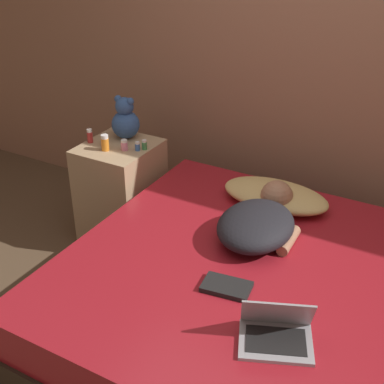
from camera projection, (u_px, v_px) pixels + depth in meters
The scene contains 15 objects.
ground_plane at pixel (235, 341), 2.86m from camera, with size 12.00×12.00×0.00m, color brown.
wall_back at pixel (331, 49), 3.14m from camera, with size 8.00×0.06×2.60m.
bed at pixel (237, 304), 2.73m from camera, with size 1.68×1.82×0.51m.
nightstand at pixel (121, 192), 3.59m from camera, with size 0.45×0.49×0.68m.
pillow at pixel (275, 195), 3.08m from camera, with size 0.63×0.34×0.11m.
person_lying at pixel (260, 221), 2.79m from camera, with size 0.41×0.67×0.18m.
laptop at pixel (276, 331), 2.13m from camera, with size 0.35×0.32×0.21m.
teddy_bear at pixel (125, 120), 3.48m from camera, with size 0.18×0.18×0.28m.
bottle_red at pixel (90, 136), 3.45m from camera, with size 0.04×0.04×0.09m.
bottle_blue at pixel (137, 146), 3.34m from camera, with size 0.03×0.03×0.06m.
bottle_green at pixel (144, 145), 3.36m from camera, with size 0.03×0.03×0.06m.
bottle_pink at pixel (124, 145), 3.35m from camera, with size 0.04×0.04×0.07m.
bottle_white at pixel (104, 140), 3.43m from camera, with size 0.04×0.04×0.06m.
bottle_orange at pixel (105, 143), 3.34m from camera, with size 0.05×0.05×0.10m.
book at pixel (227, 287), 2.43m from camera, with size 0.24×0.17×0.02m.
Camera 1 is at (0.84, -1.96, 2.08)m, focal length 50.00 mm.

